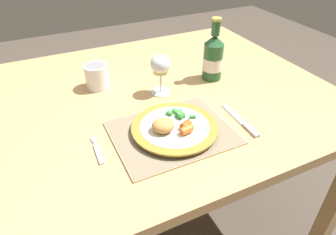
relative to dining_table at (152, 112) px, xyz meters
The scene contains 12 objects.
ground_plane 0.66m from the dining_table, ahead, with size 6.00×6.00×0.00m, color #4C4238.
dining_table is the anchor object (origin of this frame).
placemat 0.26m from the dining_table, 97.58° to the right, with size 0.36×0.28×0.01m.
dinner_plate 0.26m from the dining_table, 95.69° to the right, with size 0.26×0.26×0.02m.
breaded_croquettes 0.29m from the dining_table, 104.05° to the right, with size 0.09×0.08×0.04m.
green_beans_pile 0.24m from the dining_table, 86.84° to the right, with size 0.08×0.07×0.02m.
glazed_carrots 0.30m from the dining_table, 90.95° to the right, with size 0.05×0.05×0.02m.
fork 0.36m from the dining_table, 138.07° to the right, with size 0.02×0.12×0.01m.
table_knife 0.36m from the dining_table, 57.04° to the right, with size 0.03×0.19×0.01m.
wine_glass 0.19m from the dining_table, 10.12° to the right, with size 0.07×0.07×0.15m.
bottle 0.32m from the dining_table, ahead, with size 0.08×0.08×0.24m.
drinking_cup 0.25m from the dining_table, 140.55° to the left, with size 0.09×0.09×0.09m.
Camera 1 is at (-0.35, -0.89, 1.31)m, focal length 32.00 mm.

